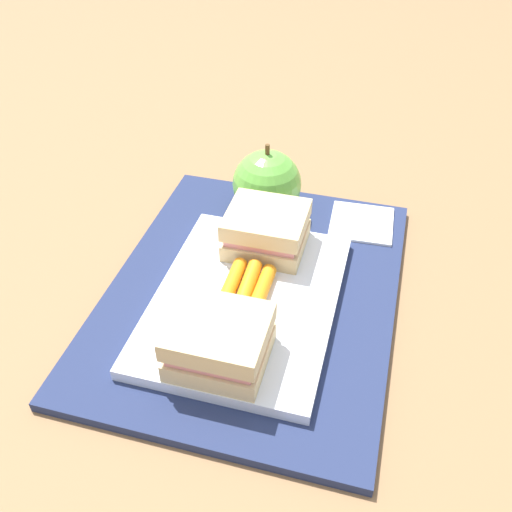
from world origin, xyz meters
TOP-DOWN VIEW (x-y plane):
  - ground_plane at (0.00, 0.00)m, footprint 2.40×2.40m
  - lunchbag_mat at (0.00, 0.00)m, footprint 0.36×0.28m
  - food_tray at (-0.03, 0.00)m, footprint 0.23×0.17m
  - sandwich_half_left at (-0.10, 0.00)m, footprint 0.07×0.08m
  - sandwich_half_right at (0.05, 0.00)m, footprint 0.07×0.08m
  - carrot_sticks_bundle at (-0.03, 0.00)m, footprint 0.08×0.04m
  - apple at (0.13, 0.02)m, footprint 0.08×0.08m
  - paper_napkin at (0.14, -0.09)m, footprint 0.07×0.07m

SIDE VIEW (x-z plane):
  - ground_plane at x=0.00m, z-range 0.00..0.00m
  - lunchbag_mat at x=0.00m, z-range 0.00..0.01m
  - paper_napkin at x=0.14m, z-range 0.01..0.01m
  - food_tray at x=-0.03m, z-range 0.01..0.02m
  - carrot_sticks_bundle at x=-0.03m, z-range 0.02..0.04m
  - sandwich_half_left at x=-0.10m, z-range 0.02..0.07m
  - sandwich_half_right at x=0.05m, z-range 0.02..0.07m
  - apple at x=0.13m, z-range 0.00..0.09m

